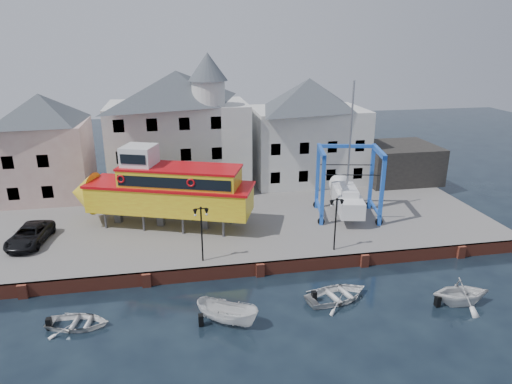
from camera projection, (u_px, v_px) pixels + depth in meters
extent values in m
plane|color=black|center=(260.00, 276.00, 33.06)|extent=(140.00, 140.00, 0.00)
cube|color=slate|center=(238.00, 214.00, 43.13)|extent=(44.00, 22.00, 1.00)
cube|color=brown|center=(260.00, 269.00, 33.01)|extent=(44.00, 0.25, 1.00)
cube|color=brown|center=(23.00, 291.00, 30.12)|extent=(0.60, 0.36, 1.00)
cube|color=brown|center=(146.00, 280.00, 31.49)|extent=(0.60, 0.36, 1.00)
cube|color=brown|center=(260.00, 270.00, 32.85)|extent=(0.60, 0.36, 1.00)
cube|color=brown|center=(365.00, 261.00, 34.22)|extent=(0.60, 0.36, 1.00)
cube|color=brown|center=(461.00, 252.00, 35.59)|extent=(0.60, 0.36, 1.00)
cube|color=tan|center=(48.00, 161.00, 45.17)|extent=(8.00, 7.00, 7.50)
pyramid|color=#363C42|center=(40.00, 108.00, 43.49)|extent=(8.00, 7.00, 2.80)
cube|color=black|center=(13.00, 194.00, 42.23)|extent=(1.00, 0.08, 1.20)
cube|color=black|center=(48.00, 192.00, 42.74)|extent=(1.00, 0.08, 1.20)
cube|color=black|center=(8.00, 163.00, 41.25)|extent=(1.00, 0.08, 1.20)
cube|color=black|center=(43.00, 161.00, 41.76)|extent=(1.00, 0.08, 1.20)
cube|color=silver|center=(180.00, 147.00, 47.61)|extent=(14.00, 8.00, 9.00)
pyramid|color=#363C42|center=(176.00, 87.00, 45.62)|extent=(14.00, 8.00, 3.20)
cube|color=black|center=(125.00, 188.00, 43.94)|extent=(1.00, 0.08, 1.20)
cube|color=black|center=(156.00, 186.00, 44.45)|extent=(1.00, 0.08, 1.20)
cube|color=black|center=(187.00, 184.00, 44.96)|extent=(1.00, 0.08, 1.20)
cube|color=black|center=(218.00, 182.00, 45.47)|extent=(1.00, 0.08, 1.20)
cube|color=black|center=(122.00, 158.00, 42.96)|extent=(1.00, 0.08, 1.20)
cube|color=black|center=(154.00, 156.00, 43.47)|extent=(1.00, 0.08, 1.20)
cube|color=black|center=(186.00, 155.00, 43.98)|extent=(1.00, 0.08, 1.20)
cube|color=black|center=(217.00, 153.00, 44.49)|extent=(1.00, 0.08, 1.20)
cube|color=black|center=(119.00, 126.00, 41.98)|extent=(1.00, 0.08, 1.20)
cube|color=black|center=(152.00, 125.00, 42.49)|extent=(1.00, 0.08, 1.20)
cube|color=black|center=(184.00, 124.00, 43.00)|extent=(1.00, 0.08, 1.20)
cube|color=black|center=(216.00, 123.00, 43.51)|extent=(1.00, 0.08, 1.20)
cylinder|color=silver|center=(208.00, 93.00, 44.03)|extent=(3.20, 3.20, 2.40)
cone|color=#363C42|center=(208.00, 67.00, 43.21)|extent=(3.80, 3.80, 2.60)
cube|color=silver|center=(307.00, 145.00, 50.63)|extent=(12.00, 8.00, 8.00)
pyramid|color=#363C42|center=(309.00, 93.00, 48.80)|extent=(12.00, 8.00, 3.20)
cube|color=black|center=(275.00, 178.00, 46.96)|extent=(1.00, 0.08, 1.20)
cube|color=black|center=(303.00, 176.00, 47.48)|extent=(1.00, 0.08, 1.20)
cube|color=black|center=(331.00, 175.00, 47.99)|extent=(1.00, 0.08, 1.20)
cube|color=black|center=(358.00, 173.00, 48.50)|extent=(1.00, 0.08, 1.20)
cube|color=black|center=(276.00, 149.00, 45.99)|extent=(1.00, 0.08, 1.20)
cube|color=black|center=(304.00, 148.00, 46.50)|extent=(1.00, 0.08, 1.20)
cube|color=black|center=(332.00, 147.00, 47.01)|extent=(1.00, 0.08, 1.20)
cube|color=black|center=(360.00, 146.00, 47.52)|extent=(1.00, 0.08, 1.20)
cube|color=black|center=(397.00, 162.00, 51.14)|extent=(8.00, 7.00, 4.00)
cylinder|color=black|center=(202.00, 235.00, 32.52)|extent=(0.12, 0.12, 4.00)
cube|color=black|center=(201.00, 209.00, 31.85)|extent=(0.90, 0.06, 0.06)
sphere|color=black|center=(201.00, 208.00, 31.82)|extent=(0.16, 0.16, 0.16)
cone|color=black|center=(195.00, 213.00, 31.87)|extent=(0.32, 0.32, 0.45)
sphere|color=silver|center=(195.00, 215.00, 31.92)|extent=(0.18, 0.18, 0.18)
cone|color=black|center=(207.00, 212.00, 32.00)|extent=(0.32, 0.32, 0.45)
sphere|color=silver|center=(207.00, 214.00, 32.06)|extent=(0.18, 0.18, 0.18)
cylinder|color=black|center=(335.00, 225.00, 34.23)|extent=(0.12, 0.12, 4.00)
cube|color=black|center=(337.00, 200.00, 33.56)|extent=(0.90, 0.06, 0.06)
sphere|color=black|center=(337.00, 199.00, 33.53)|extent=(0.16, 0.16, 0.16)
cone|color=black|center=(332.00, 204.00, 33.58)|extent=(0.32, 0.32, 0.45)
sphere|color=silver|center=(331.00, 206.00, 33.63)|extent=(0.18, 0.18, 0.18)
cone|color=black|center=(342.00, 203.00, 33.71)|extent=(0.32, 0.32, 0.45)
sphere|color=silver|center=(342.00, 205.00, 33.77)|extent=(0.18, 0.18, 0.18)
cylinder|color=#59595E|center=(105.00, 220.00, 38.54)|extent=(0.26, 0.26, 1.46)
cylinder|color=#59595E|center=(120.00, 208.00, 41.08)|extent=(0.26, 0.26, 1.46)
cylinder|color=#59595E|center=(144.00, 223.00, 37.99)|extent=(0.26, 0.26, 1.46)
cylinder|color=#59595E|center=(156.00, 211.00, 40.54)|extent=(0.26, 0.26, 1.46)
cylinder|color=#59595E|center=(183.00, 225.00, 37.45)|extent=(0.26, 0.26, 1.46)
cylinder|color=#59595E|center=(193.00, 213.00, 40.00)|extent=(0.26, 0.26, 1.46)
cylinder|color=#59595E|center=(223.00, 228.00, 36.91)|extent=(0.26, 0.26, 1.46)
cylinder|color=#59595E|center=(231.00, 216.00, 39.45)|extent=(0.26, 0.26, 1.46)
cube|color=#59595E|center=(118.00, 214.00, 39.73)|extent=(0.72, 0.66, 1.46)
cube|color=#59595E|center=(161.00, 217.00, 39.11)|extent=(0.72, 0.66, 1.46)
cube|color=#59595E|center=(205.00, 220.00, 38.49)|extent=(0.72, 0.66, 1.46)
cube|color=gold|center=(170.00, 198.00, 38.37)|extent=(14.11, 8.18, 2.15)
cone|color=gold|center=(83.00, 193.00, 39.63)|extent=(3.29, 4.22, 3.71)
cube|color=red|center=(169.00, 185.00, 37.98)|extent=(14.43, 8.43, 0.21)
cube|color=gold|center=(180.00, 178.00, 37.61)|extent=(10.31, 6.47, 1.56)
cube|color=black|center=(173.00, 183.00, 36.02)|extent=(8.82, 3.28, 0.88)
cube|color=black|center=(186.00, 171.00, 39.16)|extent=(8.82, 3.28, 0.88)
cube|color=red|center=(180.00, 168.00, 37.32)|extent=(10.52, 6.63, 0.18)
cube|color=silver|center=(139.00, 156.00, 37.60)|extent=(3.26, 3.26, 1.78)
cube|color=black|center=(133.00, 159.00, 36.37)|extent=(2.02, 0.79, 0.78)
torus|color=red|center=(121.00, 179.00, 36.62)|extent=(0.69, 0.36, 0.68)
torus|color=red|center=(191.00, 183.00, 35.69)|extent=(0.69, 0.36, 0.68)
cube|color=#1D4FA7|center=(323.00, 191.00, 38.44)|extent=(0.36, 0.36, 6.16)
cylinder|color=black|center=(321.00, 221.00, 39.34)|extent=(0.65, 0.34, 0.62)
cube|color=#1D4FA7|center=(318.00, 177.00, 42.31)|extent=(0.36, 0.36, 6.16)
cylinder|color=black|center=(316.00, 205.00, 43.21)|extent=(0.65, 0.34, 0.62)
cube|color=#1D4FA7|center=(382.00, 191.00, 38.34)|extent=(0.36, 0.36, 6.16)
cylinder|color=black|center=(379.00, 222.00, 39.24)|extent=(0.65, 0.34, 0.62)
cube|color=#1D4FA7|center=(371.00, 177.00, 42.20)|extent=(0.36, 0.36, 6.16)
cylinder|color=black|center=(369.00, 205.00, 43.11)|extent=(0.65, 0.34, 0.62)
cube|color=#1D4FA7|center=(322.00, 151.00, 39.42)|extent=(1.19, 4.37, 0.43)
cube|color=#1D4FA7|center=(319.00, 207.00, 41.09)|extent=(1.10, 4.35, 0.18)
cube|color=#1D4FA7|center=(379.00, 152.00, 39.32)|extent=(1.19, 4.37, 0.43)
cube|color=#1D4FA7|center=(374.00, 207.00, 40.99)|extent=(1.10, 4.35, 0.18)
cube|color=#1D4FA7|center=(346.00, 146.00, 41.30)|extent=(5.23, 1.37, 0.31)
cube|color=silver|center=(347.00, 200.00, 40.81)|extent=(3.32, 6.87, 1.41)
cone|color=silver|center=(340.00, 186.00, 44.51)|extent=(2.27, 1.79, 2.02)
cube|color=#59595E|center=(346.00, 210.00, 41.14)|extent=(0.53, 1.59, 0.62)
cube|color=silver|center=(349.00, 191.00, 40.08)|extent=(1.91, 2.87, 0.53)
cylinder|color=#99999E|center=(350.00, 138.00, 39.42)|extent=(0.19, 0.19, 9.68)
cube|color=black|center=(352.00, 175.00, 38.40)|extent=(4.61, 1.06, 0.05)
cube|color=black|center=(346.00, 165.00, 41.40)|extent=(4.61, 1.06, 0.05)
imported|color=black|center=(30.00, 235.00, 35.68)|extent=(3.06, 5.42, 1.43)
imported|color=silver|center=(228.00, 323.00, 27.68)|extent=(4.24, 3.50, 1.57)
imported|color=silver|center=(337.00, 299.00, 30.14)|extent=(5.05, 4.13, 0.91)
imported|color=silver|center=(459.00, 304.00, 29.61)|extent=(3.99, 3.52, 1.98)
imported|color=silver|center=(78.00, 326.00, 27.33)|extent=(4.11, 3.26, 0.76)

